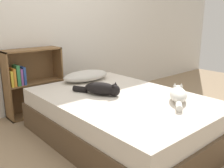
% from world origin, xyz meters
% --- Properties ---
extents(ground_plane, '(8.00, 8.00, 0.00)m').
position_xyz_m(ground_plane, '(0.00, 0.00, 0.00)').
color(ground_plane, '#997F60').
extents(wall_back, '(8.00, 0.06, 2.50)m').
position_xyz_m(wall_back, '(0.00, 1.43, 1.25)').
color(wall_back, silver).
rests_on(wall_back, ground_plane).
extents(bed, '(1.35, 1.97, 0.47)m').
position_xyz_m(bed, '(0.00, 0.00, 0.23)').
color(bed, brown).
rests_on(bed, ground_plane).
extents(pillow, '(0.64, 0.36, 0.13)m').
position_xyz_m(pillow, '(0.10, 0.78, 0.53)').
color(pillow, beige).
rests_on(pillow, bed).
extents(cat_light, '(0.46, 0.38, 0.14)m').
position_xyz_m(cat_light, '(0.33, -0.46, 0.53)').
color(cat_light, white).
rests_on(cat_light, bed).
extents(cat_dark, '(0.34, 0.51, 0.14)m').
position_xyz_m(cat_dark, '(-0.12, 0.18, 0.53)').
color(cat_dark, black).
rests_on(cat_dark, bed).
extents(bookshelf, '(0.73, 0.26, 0.87)m').
position_xyz_m(bookshelf, '(-0.42, 1.30, 0.45)').
color(bookshelf, brown).
rests_on(bookshelf, ground_plane).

